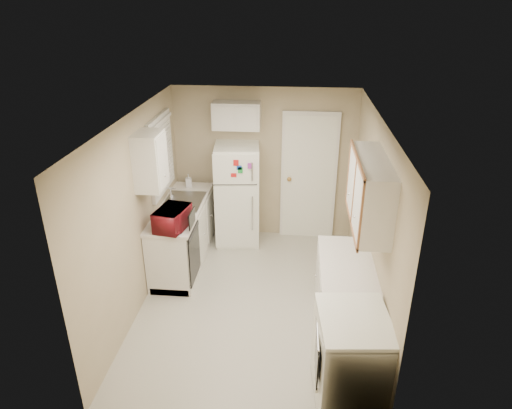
{
  "coord_description": "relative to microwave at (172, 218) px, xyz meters",
  "views": [
    {
      "loc": [
        0.49,
        -4.82,
        3.61
      ],
      "look_at": [
        0.0,
        0.5,
        1.15
      ],
      "focal_mm": 32.0,
      "sensor_mm": 36.0,
      "label": 1
    }
  ],
  "objects": [
    {
      "name": "cabinet_over_fridge",
      "position": [
        0.64,
        1.53,
        0.95
      ],
      "size": [
        0.7,
        0.3,
        0.4
      ],
      "primitive_type": "cube",
      "color": "silver",
      "rests_on": "wall_back"
    },
    {
      "name": "microwave",
      "position": [
        0.0,
        0.0,
        0.0
      ],
      "size": [
        0.54,
        0.37,
        0.33
      ],
      "primitive_type": "imported",
      "rotation": [
        0.0,
        0.0,
        1.38
      ],
      "color": "maroon",
      "rests_on": "left_counter"
    },
    {
      "name": "wall_back",
      "position": [
        1.04,
        1.68,
        0.15
      ],
      "size": [
        2.8,
        2.8,
        0.0
      ],
      "primitive_type": "plane",
      "color": "tan",
      "rests_on": "floor"
    },
    {
      "name": "upper_cabinet_right",
      "position": [
        2.29,
        -0.72,
        0.75
      ],
      "size": [
        0.3,
        1.2,
        0.7
      ],
      "primitive_type": "cube",
      "color": "silver",
      "rests_on": "wall_right"
    },
    {
      "name": "stove",
      "position": [
        2.12,
        -1.66,
        -0.57
      ],
      "size": [
        0.71,
        0.84,
        0.96
      ],
      "primitive_type": "cube",
      "rotation": [
        0.0,
        0.0,
        0.09
      ],
      "color": "white",
      "rests_on": "floor"
    },
    {
      "name": "left_counter",
      "position": [
        -0.06,
        0.68,
        -0.6
      ],
      "size": [
        0.6,
        1.8,
        0.9
      ],
      "primitive_type": "cube",
      "color": "silver",
      "rests_on": "floor"
    },
    {
      "name": "ceiling",
      "position": [
        1.04,
        -0.22,
        1.35
      ],
      "size": [
        3.8,
        3.8,
        0.0
      ],
      "primitive_type": "plane",
      "color": "white",
      "rests_on": "floor"
    },
    {
      "name": "interior_door",
      "position": [
        1.74,
        1.64,
        -0.03
      ],
      "size": [
        0.86,
        0.06,
        2.08
      ],
      "primitive_type": "cube",
      "color": "white",
      "rests_on": "floor"
    },
    {
      "name": "soap_bottle",
      "position": [
        -0.11,
        1.39,
        -0.05
      ],
      "size": [
        0.11,
        0.11,
        0.2
      ],
      "primitive_type": "imported",
      "rotation": [
        0.0,
        0.0,
        0.24
      ],
      "color": "silver",
      "rests_on": "left_counter"
    },
    {
      "name": "wall_left",
      "position": [
        -0.36,
        -0.22,
        0.15
      ],
      "size": [
        3.8,
        3.8,
        0.0
      ],
      "primitive_type": "plane",
      "color": "tan",
      "rests_on": "floor"
    },
    {
      "name": "wall_front",
      "position": [
        1.04,
        -2.12,
        0.15
      ],
      "size": [
        2.8,
        2.8,
        0.0
      ],
      "primitive_type": "plane",
      "color": "tan",
      "rests_on": "floor"
    },
    {
      "name": "refrigerator",
      "position": [
        0.65,
        1.38,
        -0.25
      ],
      "size": [
        0.71,
        0.7,
        1.59
      ],
      "primitive_type": "cube",
      "rotation": [
        0.0,
        0.0,
        0.1
      ],
      "color": "white",
      "rests_on": "floor"
    },
    {
      "name": "sink",
      "position": [
        -0.06,
        0.83,
        -0.19
      ],
      "size": [
        0.54,
        0.74,
        0.16
      ],
      "primitive_type": "cube",
      "color": "gray",
      "rests_on": "left_counter"
    },
    {
      "name": "upper_cabinet_left",
      "position": [
        -0.21,
        -0.0,
        0.75
      ],
      "size": [
        0.3,
        0.45,
        0.7
      ],
      "primitive_type": "cube",
      "color": "silver",
      "rests_on": "wall_left"
    },
    {
      "name": "wall_right",
      "position": [
        2.44,
        -0.22,
        0.15
      ],
      "size": [
        3.8,
        3.8,
        0.0
      ],
      "primitive_type": "plane",
      "color": "tan",
      "rests_on": "floor"
    },
    {
      "name": "window_blinds",
      "position": [
        -0.32,
        0.83,
        0.55
      ],
      "size": [
        0.1,
        0.98,
        1.08
      ],
      "primitive_type": "cube",
      "color": "silver",
      "rests_on": "wall_left"
    },
    {
      "name": "floor",
      "position": [
        1.04,
        -0.22,
        -1.05
      ],
      "size": [
        3.8,
        3.8,
        0.0
      ],
      "primitive_type": "plane",
      "color": "beige",
      "rests_on": "ground"
    },
    {
      "name": "right_counter",
      "position": [
        2.14,
        -1.02,
        -0.6
      ],
      "size": [
        0.6,
        2.0,
        0.9
      ],
      "primitive_type": "cube",
      "color": "silver",
      "rests_on": "floor"
    },
    {
      "name": "dishwasher",
      "position": [
        0.23,
        0.08,
        -0.56
      ],
      "size": [
        0.03,
        0.58,
        0.72
      ],
      "primitive_type": "cube",
      "color": "black",
      "rests_on": "floor"
    }
  ]
}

